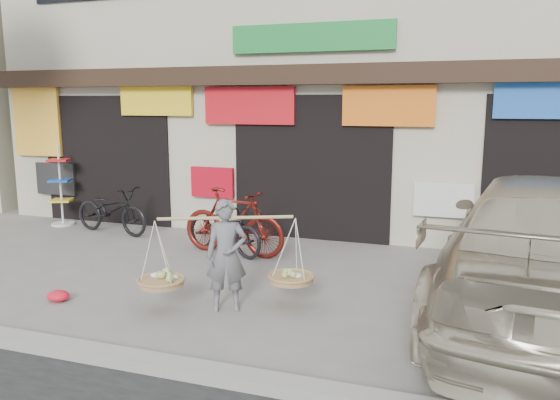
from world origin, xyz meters
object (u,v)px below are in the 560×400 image
(bike_1, at_px, (233,222))
(display_rack, at_px, (61,193))
(bike_0, at_px, (111,210))
(street_vendor, at_px, (227,261))
(suv, at_px, (556,249))
(bike_2, at_px, (224,228))

(bike_1, bearing_deg, display_rack, 84.02)
(bike_0, bearing_deg, street_vendor, -117.53)
(suv, bearing_deg, bike_0, -8.40)
(bike_2, height_order, suv, suv)
(bike_0, bearing_deg, bike_1, -92.19)
(suv, bearing_deg, display_rack, -7.90)
(bike_0, bearing_deg, display_rack, 88.41)
(bike_0, bearing_deg, bike_2, -92.44)
(bike_1, bearing_deg, street_vendor, -151.91)
(display_rack, bearing_deg, bike_1, -12.42)
(street_vendor, bearing_deg, bike_1, 88.01)
(bike_2, bearing_deg, street_vendor, -133.87)
(bike_0, xyz_separation_m, suv, (7.60, -2.06, 0.40))
(bike_0, distance_m, display_rack, 1.50)
(bike_0, height_order, display_rack, display_rack)
(bike_2, height_order, display_rack, display_rack)
(street_vendor, relative_size, bike_2, 1.20)
(bike_1, xyz_separation_m, suv, (4.71, -1.41, 0.30))
(bike_0, distance_m, bike_2, 2.78)
(bike_1, bearing_deg, bike_2, 87.55)
(bike_0, relative_size, display_rack, 1.06)
(display_rack, bearing_deg, bike_2, -12.57)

